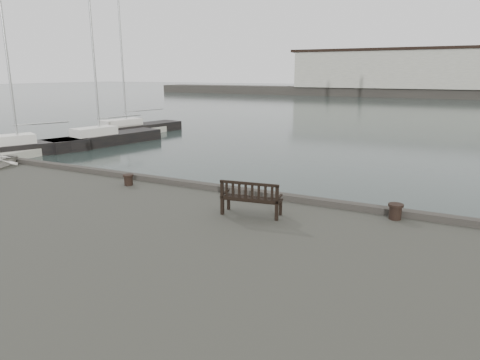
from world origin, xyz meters
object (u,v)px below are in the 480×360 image
(bollard_right, at_px, (395,212))
(yacht_a, at_px, (26,151))
(bollard_left, at_px, (128,180))
(yacht_c, at_px, (106,141))
(yacht_b, at_px, (131,131))
(bench, at_px, (251,204))

(bollard_right, height_order, yacht_a, yacht_a)
(bollard_left, xyz_separation_m, yacht_c, (-13.89, 13.15, -1.50))
(yacht_a, height_order, yacht_b, yacht_b)
(bench, xyz_separation_m, yacht_b, (-21.12, 19.46, -1.61))
(yacht_a, bearing_deg, yacht_b, 115.65)
(bollard_left, distance_m, bollard_right, 8.63)
(bollard_left, bearing_deg, yacht_b, 130.86)
(bollard_left, xyz_separation_m, yacht_a, (-15.55, 7.56, -1.51))
(bollard_right, bearing_deg, yacht_a, 163.64)
(bollard_right, distance_m, yacht_a, 25.23)
(yacht_b, relative_size, yacht_c, 1.09)
(bollard_left, bearing_deg, bench, -10.52)
(bench, relative_size, bollard_right, 4.04)
(bollard_left, height_order, yacht_b, yacht_b)
(yacht_a, xyz_separation_m, yacht_c, (1.66, 5.60, 0.00))
(bollard_left, relative_size, yacht_a, 0.03)
(yacht_a, relative_size, yacht_c, 0.91)
(bench, bearing_deg, yacht_b, 129.43)
(bench, height_order, yacht_b, yacht_b)
(bollard_left, xyz_separation_m, bollard_right, (8.62, 0.46, 0.02))
(yacht_a, bearing_deg, bollard_left, -2.71)
(bench, height_order, bollard_left, bench)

